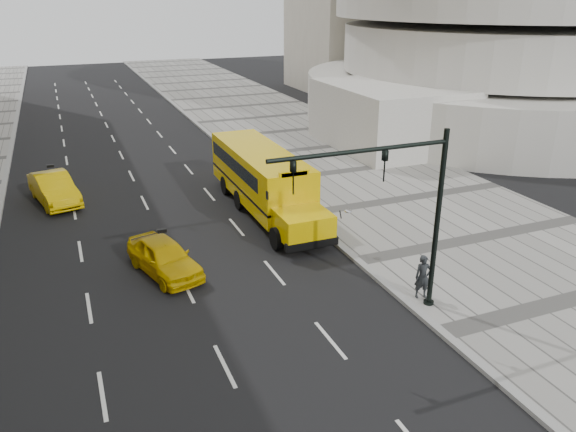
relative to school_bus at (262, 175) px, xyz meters
name	(u,v)px	position (x,y,z in m)	size (l,w,h in m)	color
ground	(184,235)	(-4.50, -1.89, -1.76)	(140.00, 140.00, 0.00)	black
sidewalk_museum	(407,199)	(7.50, -1.89, -1.69)	(12.00, 140.00, 0.15)	gray
curb_museum	(304,215)	(1.50, -1.89, -1.69)	(0.30, 140.00, 0.15)	gray
school_bus	(262,175)	(0.00, 0.00, 0.00)	(2.96, 11.56, 3.19)	#E2B600
taxi_near	(164,257)	(-5.99, -5.28, -1.06)	(1.67, 4.14, 1.41)	#D7AB03
taxi_far	(54,189)	(-9.81, 4.88, -0.99)	(1.65, 4.73, 1.56)	#D7AB03
pedestrian	(423,277)	(2.12, -10.91, -0.80)	(0.59, 0.39, 1.62)	#26292C
traffic_signal	(403,204)	(0.69, -11.39, 2.33)	(6.18, 0.36, 6.40)	black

